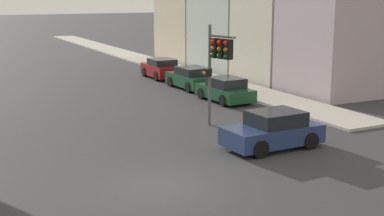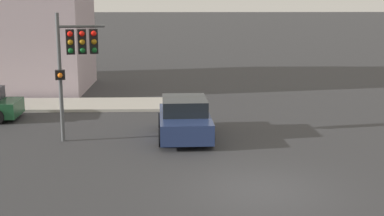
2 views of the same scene
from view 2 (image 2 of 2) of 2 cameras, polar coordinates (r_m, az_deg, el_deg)
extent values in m
plane|color=#333335|center=(15.30, 7.23, -8.71)|extent=(300.00, 300.00, 0.00)
cube|color=#B29EA8|center=(31.83, -16.38, 10.73)|extent=(6.33, 5.60, 9.84)
cylinder|color=#515456|center=(20.15, -13.88, 3.08)|extent=(0.14, 0.14, 4.75)
cylinder|color=#515456|center=(19.98, -11.73, 8.52)|extent=(0.48, 1.66, 0.10)
cube|color=black|center=(20.00, -12.87, 6.89)|extent=(0.36, 0.36, 0.90)
sphere|color=red|center=(19.79, -12.89, 7.71)|extent=(0.20, 0.20, 0.20)
sphere|color=#99660F|center=(19.82, -12.85, 6.85)|extent=(0.20, 0.20, 0.20)
sphere|color=#0F511E|center=(19.84, -12.81, 5.98)|extent=(0.20, 0.20, 0.20)
cube|color=black|center=(20.02, -11.66, 6.95)|extent=(0.36, 0.36, 0.90)
sphere|color=red|center=(19.81, -11.66, 7.77)|extent=(0.20, 0.20, 0.20)
sphere|color=#99660F|center=(19.83, -11.63, 6.91)|extent=(0.20, 0.20, 0.20)
sphere|color=#0F511E|center=(19.86, -11.59, 6.04)|extent=(0.20, 0.20, 0.20)
cube|color=black|center=(20.05, -10.45, 7.00)|extent=(0.36, 0.36, 0.90)
sphere|color=red|center=(19.84, -10.45, 7.82)|extent=(0.20, 0.20, 0.20)
sphere|color=#99660F|center=(19.86, -10.41, 6.96)|extent=(0.20, 0.20, 0.20)
sphere|color=#0F511E|center=(19.89, -10.38, 6.10)|extent=(0.20, 0.20, 0.20)
cube|color=black|center=(19.95, -13.89, 3.46)|extent=(0.29, 0.39, 0.35)
sphere|color=orange|center=(19.81, -13.89, 3.40)|extent=(0.18, 0.18, 0.18)
cube|color=navy|center=(20.44, -0.78, -1.62)|extent=(4.07, 2.05, 0.74)
cube|color=black|center=(20.45, -0.81, 0.27)|extent=(2.14, 1.75, 0.58)
cylinder|color=black|center=(19.36, 2.05, -3.06)|extent=(0.71, 0.25, 0.70)
cylinder|color=black|center=(19.27, -3.25, -3.14)|extent=(0.71, 0.25, 0.70)
cylinder|color=black|center=(21.75, 1.41, -1.36)|extent=(0.71, 0.25, 0.70)
cylinder|color=black|center=(21.67, -3.31, -1.43)|extent=(0.71, 0.25, 0.70)
cylinder|color=black|center=(25.60, -19.05, -0.02)|extent=(0.24, 0.67, 0.67)
camera|label=1|loc=(19.00, 66.04, 7.25)|focal=50.00mm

